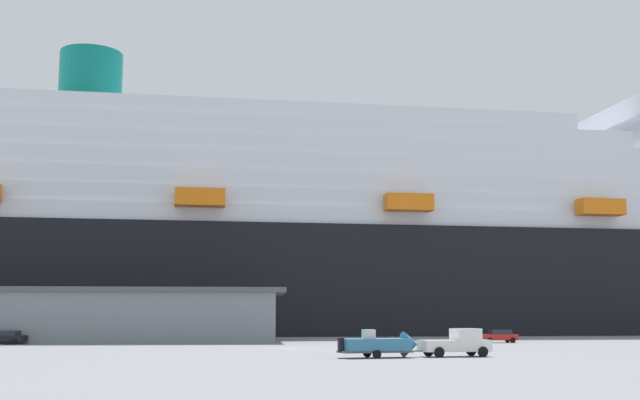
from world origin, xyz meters
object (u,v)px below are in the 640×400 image
Objects in this scene: parked_car_red_hatchback at (499,336)px; parked_car_white_van at (231,336)px; small_boat_on_trailer at (384,345)px; parked_car_black_coupe at (6,337)px; pickup_truck at (457,343)px; cruise_ship at (296,242)px.

parked_car_red_hatchback is 0.97× the size of parked_car_white_van.
parked_car_black_coupe is (-39.50, 33.85, -0.13)m from small_boat_on_trailer.
pickup_truck is at bearing 12.88° from small_boat_on_trailer.
parked_car_black_coupe is at bearing 144.51° from pickup_truck.
parked_car_white_van is at bearing 109.24° from small_boat_on_trailer.
cruise_ship is 84.98m from small_boat_on_trailer.
parked_car_black_coupe and parked_car_white_van have the same top height.
small_boat_on_trailer is at bearing -40.59° from parked_car_black_coupe.
parked_car_red_hatchback is (13.42, 35.08, -0.21)m from pickup_truck.
cruise_ship is at bearing 78.00° from parked_car_white_van.
parked_car_black_coupe is (-45.54, 32.47, -0.21)m from pickup_truck.
pickup_truck is 1.29× the size of parked_car_red_hatchback.
cruise_ship is at bearing 97.20° from pickup_truck.
cruise_ship is 63.81× the size of parked_car_red_hatchback.
parked_car_red_hatchback and parked_car_black_coupe have the same top height.
parked_car_white_van is (25.81, 5.40, -0.00)m from parked_car_black_coupe.
parked_car_red_hatchback is (23.77, -46.91, -15.98)m from cruise_ship.
cruise_ship is 54.96m from parked_car_red_hatchback.
pickup_truck is (10.35, -81.99, -15.76)m from cruise_ship.
cruise_ship reaches higher than pickup_truck.
pickup_truck is 55.93m from parked_car_black_coupe.
small_boat_on_trailer is 1.42× the size of parked_car_black_coupe.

